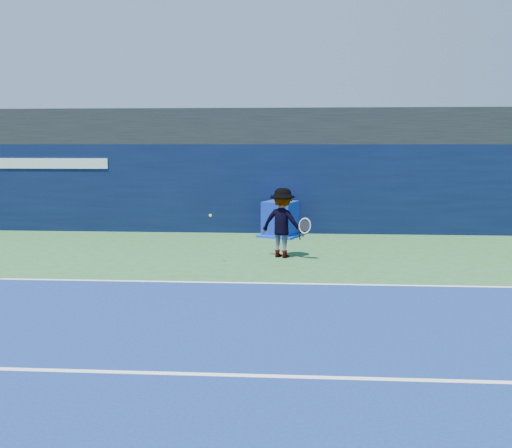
# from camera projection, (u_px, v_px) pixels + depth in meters

# --- Properties ---
(ground) EXTENTS (80.00, 80.00, 0.00)m
(ground) POSITION_uv_depth(u_px,v_px,m) (198.00, 326.00, 9.54)
(ground) COLOR #2C6230
(ground) RESTS_ON ground
(baseline) EXTENTS (24.00, 0.10, 0.01)m
(baseline) POSITION_uv_depth(u_px,v_px,m) (220.00, 282.00, 12.50)
(baseline) COLOR white
(baseline) RESTS_ON ground
(service_line) EXTENTS (24.00, 0.10, 0.01)m
(service_line) POSITION_uv_depth(u_px,v_px,m) (172.00, 374.00, 7.56)
(service_line) COLOR white
(service_line) RESTS_ON ground
(stadium_band) EXTENTS (36.00, 3.00, 1.20)m
(stadium_band) POSITION_uv_depth(u_px,v_px,m) (250.00, 127.00, 20.39)
(stadium_band) COLOR black
(stadium_band) RESTS_ON back_wall_assembly
(back_wall_assembly) EXTENTS (36.00, 1.03, 3.00)m
(back_wall_assembly) POSITION_uv_depth(u_px,v_px,m) (248.00, 188.00, 19.70)
(back_wall_assembly) COLOR #091332
(back_wall_assembly) RESTS_ON ground
(equipment_cart) EXTENTS (1.57, 1.57, 1.16)m
(equipment_cart) POSITION_uv_depth(u_px,v_px,m) (280.00, 220.00, 18.69)
(equipment_cart) COLOR #0B21A2
(equipment_cart) RESTS_ON ground
(tennis_player) EXTENTS (1.45, 1.10, 1.86)m
(tennis_player) POSITION_uv_depth(u_px,v_px,m) (283.00, 223.00, 15.21)
(tennis_player) COLOR white
(tennis_player) RESTS_ON ground
(tennis_ball) EXTENTS (0.07, 0.07, 0.07)m
(tennis_ball) POSITION_uv_depth(u_px,v_px,m) (210.00, 216.00, 14.38)
(tennis_ball) COLOR #EAF51B
(tennis_ball) RESTS_ON ground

